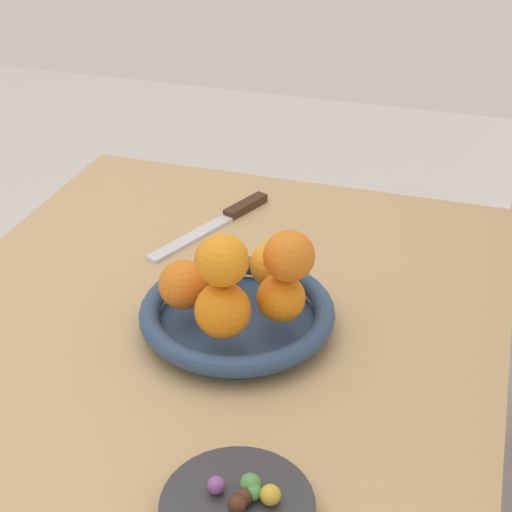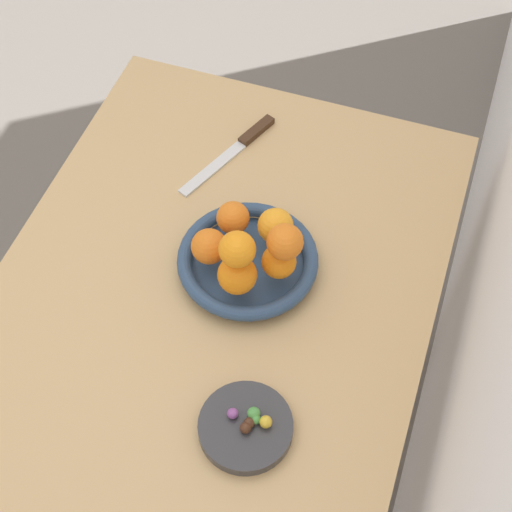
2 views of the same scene
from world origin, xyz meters
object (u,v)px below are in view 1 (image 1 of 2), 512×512
object	(u,v)px
orange_5	(289,256)
candy_ball_2	(253,492)
orange_4	(184,285)
orange_2	(274,264)
candy_ball_1	(216,485)
orange_3	(219,259)
candy_ball_5	(243,497)
dining_table	(180,425)
knife	(221,221)
orange_6	(223,261)
fruit_bowl	(237,315)
orange_1	(281,298)
orange_0	(223,310)
candy_ball_3	(237,504)
candy_dish	(237,511)
candy_ball_4	(250,484)
candy_ball_0	(270,495)

from	to	relation	value
orange_5	candy_ball_2	world-z (taller)	orange_5
orange_4	orange_2	bearing A→B (deg)	129.83
orange_5	candy_ball_1	bearing A→B (deg)	0.84
orange_3	candy_ball_5	xyz separation A→B (m)	(0.34, 0.14, -0.04)
dining_table	knife	world-z (taller)	knife
orange_3	orange_6	bearing A→B (deg)	22.53
fruit_bowl	orange_1	size ratio (longest dim) A/B	4.17
orange_1	candy_ball_2	size ratio (longest dim) A/B	3.66
orange_0	orange_3	world-z (taller)	orange_0
dining_table	orange_6	world-z (taller)	orange_6
fruit_bowl	orange_2	xyz separation A→B (m)	(-0.05, 0.03, 0.05)
fruit_bowl	orange_1	xyz separation A→B (m)	(0.01, 0.06, 0.05)
orange_5	candy_ball_3	world-z (taller)	orange_5
candy_dish	candy_ball_4	size ratio (longest dim) A/B	7.15
orange_1	orange_3	distance (m)	0.12
orange_3	knife	xyz separation A→B (m)	(-0.21, -0.08, -0.06)
orange_4	candy_ball_1	bearing A→B (deg)	27.66
orange_4	knife	world-z (taller)	orange_4
orange_0	candy_ball_3	xyz separation A→B (m)	(0.23, 0.10, -0.04)
orange_1	orange_2	xyz separation A→B (m)	(-0.07, -0.03, 0.00)
orange_4	orange_5	bearing A→B (deg)	94.18
candy_ball_3	candy_ball_4	size ratio (longest dim) A/B	0.88
fruit_bowl	candy_ball_3	distance (m)	0.31
fruit_bowl	orange_0	world-z (taller)	orange_0
orange_4	knife	xyz separation A→B (m)	(-0.28, -0.05, -0.07)
knife	candy_ball_2	bearing A→B (deg)	22.71
fruit_bowl	candy_ball_1	size ratio (longest dim) A/B	14.22
orange_3	candy_ball_2	xyz separation A→B (m)	(0.33, 0.15, -0.04)
fruit_bowl	orange_5	xyz separation A→B (m)	(0.02, 0.07, 0.11)
orange_6	candy_ball_4	size ratio (longest dim) A/B	2.95
dining_table	candy_ball_5	distance (m)	0.27
candy_ball_3	knife	bearing A→B (deg)	-158.83
orange_0	orange_3	xyz separation A→B (m)	(-0.11, -0.05, -0.00)
candy_ball_2	candy_ball_4	size ratio (longest dim) A/B	0.79
orange_0	candy_ball_1	bearing A→B (deg)	17.70
orange_3	candy_ball_4	distance (m)	0.35
orange_3	orange_4	bearing A→B (deg)	-15.77
orange_0	orange_6	distance (m)	0.06
candy_dish	candy_ball_1	bearing A→B (deg)	-106.94
orange_2	orange_3	world-z (taller)	orange_2
orange_3	orange_1	bearing A→B (deg)	58.41
candy_ball_4	candy_ball_3	bearing A→B (deg)	-9.59
fruit_bowl	orange_1	distance (m)	0.08
orange_3	candy_ball_0	size ratio (longest dim) A/B	2.93
orange_5	candy_ball_0	world-z (taller)	orange_5
candy_ball_2	candy_ball_4	xyz separation A→B (m)	(-0.01, -0.01, 0.00)
orange_0	orange_4	world-z (taller)	orange_0
orange_1	orange_5	bearing A→B (deg)	87.41
candy_ball_0	candy_ball_3	xyz separation A→B (m)	(0.02, -0.03, -0.00)
orange_1	orange_6	world-z (taller)	orange_6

